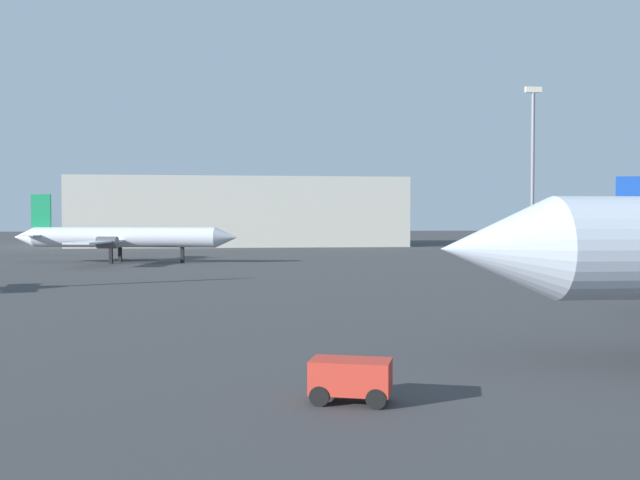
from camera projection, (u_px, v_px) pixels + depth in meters
airplane_far_left at (122, 237)px, 88.20m from camera, size 28.51×23.80×8.57m
baggage_cart at (351, 378)px, 21.28m from camera, size 2.69×2.01×1.30m
light_mast_right at (533, 163)px, 101.62m from camera, size 2.40×0.50×24.38m
terminal_building at (241, 212)px, 145.39m from camera, size 64.94×26.02×13.55m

